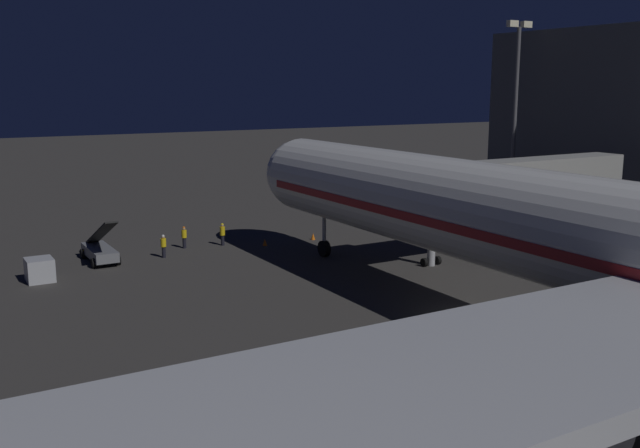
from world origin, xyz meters
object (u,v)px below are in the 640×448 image
ground_crew_by_belt_loader (163,245)px  baggage_container_near_belt (40,270)px  apron_floodlight_mast (515,104)px  ground_crew_by_tug (184,236)px  traffic_cone_nose_port (313,236)px  belt_loader (100,250)px  ground_crew_marshaller_fwd (222,233)px  jet_bridge (500,179)px  traffic_cone_nose_starboard (265,242)px

ground_crew_by_belt_loader → baggage_container_near_belt: bearing=13.7°
apron_floodlight_mast → baggage_container_near_belt: size_ratio=10.05×
ground_crew_by_belt_loader → ground_crew_by_tug: 3.25m
apron_floodlight_mast → traffic_cone_nose_port: size_ratio=33.64×
ground_crew_by_tug → traffic_cone_nose_port: size_ratio=3.15×
belt_loader → traffic_cone_nose_port: (-16.94, 1.28, -0.57)m
ground_crew_by_belt_loader → ground_crew_marshaller_fwd: bearing=-163.1°
jet_bridge → ground_crew_marshaller_fwd: (16.43, -13.40, -4.77)m
traffic_cone_nose_port → ground_crew_by_belt_loader: bearing=-0.6°
apron_floodlight_mast → baggage_container_near_belt: (44.85, 3.14, -9.95)m
baggage_container_near_belt → traffic_cone_nose_starboard: 17.28m
jet_bridge → baggage_container_near_belt: 32.58m
baggage_container_near_belt → ground_crew_by_tug: bearing=-158.8°
baggage_container_near_belt → apron_floodlight_mast: bearing=-176.0°
apron_floodlight_mast → traffic_cone_nose_starboard: apron_floodlight_mast is taller
jet_bridge → ground_crew_by_belt_loader: 25.21m
apron_floodlight_mast → ground_crew_marshaller_fwd: 32.07m
ground_crew_by_belt_loader → traffic_cone_nose_port: 12.61m
baggage_container_near_belt → traffic_cone_nose_port: (-21.55, -2.05, -0.48)m
apron_floodlight_mast → ground_crew_by_tug: 34.92m
ground_crew_marshaller_fwd → ground_crew_by_tug: 3.02m
belt_loader → baggage_container_near_belt: size_ratio=4.34×
ground_crew_marshaller_fwd → ground_crew_by_belt_loader: bearing=16.9°
traffic_cone_nose_starboard → baggage_container_near_belt: bearing=6.8°
apron_floodlight_mast → baggage_container_near_belt: bearing=4.0°
baggage_container_near_belt → traffic_cone_nose_port: 21.66m
baggage_container_near_belt → traffic_cone_nose_port: bearing=-174.6°
ground_crew_by_belt_loader → ground_crew_marshaller_fwd: ground_crew_marshaller_fwd is taller
ground_crew_marshaller_fwd → traffic_cone_nose_port: (-7.25, 1.76, -0.71)m
ground_crew_by_belt_loader → ground_crew_by_tug: bearing=-137.1°
baggage_container_near_belt → ground_crew_marshaller_fwd: 14.80m
baggage_container_near_belt → ground_crew_by_tug: 12.17m
jet_bridge → baggage_container_near_belt: size_ratio=11.45×
apron_floodlight_mast → belt_loader: bearing=-0.3°
jet_bridge → ground_crew_by_tug: 24.39m
ground_crew_by_belt_loader → ground_crew_marshaller_fwd: 5.58m
ground_crew_by_belt_loader → traffic_cone_nose_starboard: ground_crew_by_belt_loader is taller
jet_bridge → baggage_container_near_belt: bearing=-17.3°
apron_floodlight_mast → ground_crew_by_belt_loader: size_ratio=10.69×
ground_crew_marshaller_fwd → traffic_cone_nose_port: ground_crew_marshaller_fwd is taller
apron_floodlight_mast → ground_crew_by_belt_loader: bearing=1.5°
ground_crew_marshaller_fwd → traffic_cone_nose_starboard: size_ratio=3.26×
baggage_container_near_belt → ground_crew_by_tug: (-11.34, -4.40, 0.20)m
belt_loader → traffic_cone_nose_starboard: (-12.54, 1.28, -0.57)m
apron_floodlight_mast → ground_crew_marshaller_fwd: (30.55, -0.66, -9.71)m
ground_crew_marshaller_fwd → jet_bridge: bearing=140.8°
jet_bridge → traffic_cone_nose_starboard: jet_bridge is taller
traffic_cone_nose_port → ground_crew_by_tug: bearing=-13.0°
traffic_cone_nose_port → traffic_cone_nose_starboard: size_ratio=1.00×
jet_bridge → ground_crew_by_tug: size_ratio=12.18×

